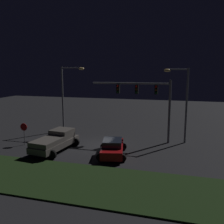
{
  "coord_description": "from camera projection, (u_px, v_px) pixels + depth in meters",
  "views": [
    {
      "loc": [
        7.46,
        -22.35,
        7.38
      ],
      "look_at": [
        0.88,
        1.56,
        3.15
      ],
      "focal_mm": 38.66,
      "sensor_mm": 36.0,
      "label": 1
    }
  ],
  "objects": [
    {
      "name": "grass_median",
      "position": [
        62.0,
        179.0,
        16.55
      ],
      "size": [
        27.8,
        5.57,
        0.1
      ],
      "primitive_type": "cube",
      "color": "black",
      "rests_on": "ground_plane"
    },
    {
      "name": "traffic_signal_gantry",
      "position": [
        146.0,
        95.0,
        24.89
      ],
      "size": [
        8.32,
        0.56,
        6.5
      ],
      "color": "slate",
      "rests_on": "ground_plane"
    },
    {
      "name": "street_lamp_left",
      "position": [
        67.0,
        91.0,
        29.09
      ],
      "size": [
        2.99,
        0.44,
        7.89
      ],
      "color": "slate",
      "rests_on": "ground_plane"
    },
    {
      "name": "car_sedan",
      "position": [
        112.0,
        147.0,
        21.17
      ],
      "size": [
        3.05,
        4.67,
        1.51
      ],
      "rotation": [
        0.0,
        0.0,
        1.77
      ],
      "color": "maroon",
      "rests_on": "ground_plane"
    },
    {
      "name": "street_lamp_right",
      "position": [
        182.0,
        96.0,
        24.4
      ],
      "size": [
        2.49,
        0.44,
        7.69
      ],
      "color": "slate",
      "rests_on": "ground_plane"
    },
    {
      "name": "stop_sign",
      "position": [
        24.0,
        130.0,
        24.12
      ],
      "size": [
        0.76,
        0.08,
        2.23
      ],
      "color": "slate",
      "rests_on": "ground_plane"
    },
    {
      "name": "ground_plane",
      "position": [
        100.0,
        145.0,
        24.43
      ],
      "size": [
        80.0,
        80.0,
        0.0
      ],
      "primitive_type": "plane",
      "color": "black"
    },
    {
      "name": "pickup_truck",
      "position": [
        56.0,
        140.0,
        22.56
      ],
      "size": [
        3.29,
        5.59,
        1.8
      ],
      "rotation": [
        0.0,
        0.0,
        1.46
      ],
      "color": "#514C47",
      "rests_on": "ground_plane"
    }
  ]
}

